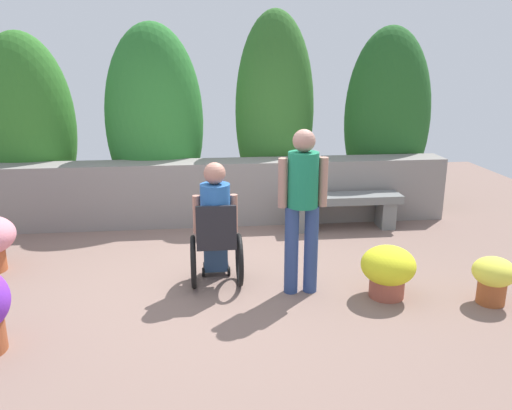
{
  "coord_description": "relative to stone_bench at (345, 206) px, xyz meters",
  "views": [
    {
      "loc": [
        -0.21,
        -5.15,
        2.34
      ],
      "look_at": [
        0.36,
        -0.02,
        0.85
      ],
      "focal_mm": 36.34,
      "sensor_mm": 36.0,
      "label": 1
    }
  ],
  "objects": [
    {
      "name": "person_in_wheelchair",
      "position": [
        -1.85,
        -1.66,
        0.29
      ],
      "size": [
        0.53,
        0.66,
        1.33
      ],
      "rotation": [
        0.0,
        0.0,
        0.01
      ],
      "color": "black",
      "rests_on": "ground"
    },
    {
      "name": "stone_retaining_wall",
      "position": [
        -1.78,
        0.48,
        0.12
      ],
      "size": [
        6.69,
        0.48,
        0.91
      ],
      "primitive_type": "cube",
      "color": "gray",
      "rests_on": "ground"
    },
    {
      "name": "flower_pot_purple_near",
      "position": [
        0.81,
        -2.39,
        -0.05
      ],
      "size": [
        0.41,
        0.41,
        0.47
      ],
      "color": "#9C4D27",
      "rests_on": "ground"
    },
    {
      "name": "ground_plane",
      "position": [
        -1.78,
        -1.59,
        -0.33
      ],
      "size": [
        11.8,
        11.8,
        0.0
      ],
      "primitive_type": "plane",
      "color": "#7D6258"
    },
    {
      "name": "stone_bench",
      "position": [
        0.0,
        0.0,
        0.0
      ],
      "size": [
        1.55,
        0.38,
        0.49
      ],
      "rotation": [
        0.0,
        0.0,
        -0.11
      ],
      "color": "slate",
      "rests_on": "ground"
    },
    {
      "name": "person_standing_companion",
      "position": [
        -1.0,
        -1.93,
        0.64
      ],
      "size": [
        0.49,
        0.3,
        1.67
      ],
      "rotation": [
        0.0,
        0.0,
        -0.25
      ],
      "color": "navy",
      "rests_on": "ground"
    },
    {
      "name": "flower_pot_small_foreground",
      "position": [
        -0.16,
        -2.14,
        -0.04
      ],
      "size": [
        0.54,
        0.54,
        0.53
      ],
      "color": "#9C4D3C",
      "rests_on": "ground"
    },
    {
      "name": "hedge_backdrop",
      "position": [
        -1.85,
        1.15,
        1.08
      ],
      "size": [
        6.87,
        1.11,
        3.01
      ],
      "color": "#317227",
      "rests_on": "ground"
    }
  ]
}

